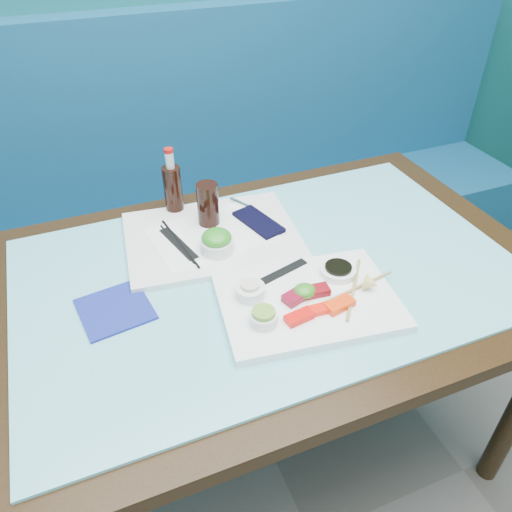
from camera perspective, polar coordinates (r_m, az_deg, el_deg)
name	(u,v)px	position (r m, az deg, el deg)	size (l,w,h in m)	color
booth_bench	(189,224)	(2.12, -7.65, 3.69)	(3.00, 0.56, 1.17)	navy
dining_table	(269,297)	(1.31, 1.51, -4.71)	(1.40, 0.90, 0.75)	black
glass_top	(270,271)	(1.25, 1.58, -1.75)	(1.22, 0.76, 0.01)	#68C1D0
sashimi_plate	(308,301)	(1.15, 5.94, -5.14)	(0.40, 0.29, 0.02)	white
salmon_left	(299,317)	(1.09, 4.95, -6.96)	(0.06, 0.03, 0.02)	red
salmon_mid	(319,310)	(1.11, 7.16, -6.11)	(0.06, 0.03, 0.01)	#FF1E0A
salmon_right	(340,305)	(1.12, 9.54, -5.52)	(0.07, 0.03, 0.02)	#FF3A0A
tuna_left	(295,297)	(1.13, 4.53, -4.66)	(0.06, 0.03, 0.02)	maroon
tuna_right	(317,291)	(1.15, 7.00, -3.96)	(0.05, 0.03, 0.02)	maroon
seaweed_garnish	(304,291)	(1.14, 5.56, -3.99)	(0.05, 0.05, 0.03)	#307D1C
ramekin_wasabi	(263,318)	(1.07, 0.86, -7.15)	(0.06, 0.06, 0.03)	white
wasabi_fill	(264,312)	(1.06, 0.87, -6.46)	(0.05, 0.05, 0.01)	#689E33
ramekin_ginger	(250,291)	(1.13, -0.67, -4.06)	(0.07, 0.07, 0.03)	white
ginger_fill	(250,285)	(1.12, -0.68, -3.35)	(0.04, 0.04, 0.01)	beige
soy_dish	(338,271)	(1.21, 9.35, -1.69)	(0.09, 0.09, 0.02)	white
soy_fill	(338,267)	(1.21, 9.40, -1.27)	(0.06, 0.06, 0.01)	black
lemon_wedge	(371,283)	(1.18, 13.01, -3.08)	(0.04, 0.04, 0.03)	#E8C96E
chopstick_sleeve	(283,271)	(1.21, 3.10, -1.78)	(0.14, 0.02, 0.00)	black
wooden_chopstick_a	(354,288)	(1.18, 11.09, -3.66)	(0.01, 0.01, 0.22)	#9F864A
wooden_chopstick_b	(357,287)	(1.18, 11.50, -3.54)	(0.01, 0.01, 0.21)	#9D7E4A
serving_tray	(212,237)	(1.35, -5.04, 2.19)	(0.45, 0.34, 0.02)	white
paper_placemat	(212,234)	(1.35, -5.06, 2.51)	(0.31, 0.22, 0.00)	white
seaweed_bowl	(217,245)	(1.28, -4.49, 1.23)	(0.09, 0.09, 0.03)	white
seaweed_salad	(216,237)	(1.26, -4.54, 2.12)	(0.08, 0.08, 0.04)	#29821E
cola_glass	(208,204)	(1.36, -5.52, 5.90)	(0.06, 0.06, 0.12)	black
navy_pouch	(258,222)	(1.38, 0.27, 3.91)	(0.07, 0.16, 0.01)	black
fork	(243,204)	(1.46, -1.53, 5.97)	(0.01, 0.01, 0.09)	white
black_chopstick_a	(177,244)	(1.32, -9.02, 1.39)	(0.01, 0.01, 0.20)	black
black_chopstick_b	(180,243)	(1.32, -8.69, 1.49)	(0.01, 0.01, 0.24)	black
tray_sleeve	(178,244)	(1.32, -8.86, 1.42)	(0.03, 0.17, 0.00)	black
cola_bottle_body	(173,191)	(1.44, -9.44, 7.33)	(0.05, 0.05, 0.15)	black
cola_bottle_neck	(170,160)	(1.39, -9.85, 10.75)	(0.02, 0.02, 0.05)	silver
cola_bottle_cap	(168,150)	(1.38, -9.97, 11.80)	(0.03, 0.03, 0.01)	#B80D0B
blue_napkin	(115,309)	(1.18, -15.81, -5.87)	(0.15, 0.15, 0.01)	navy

